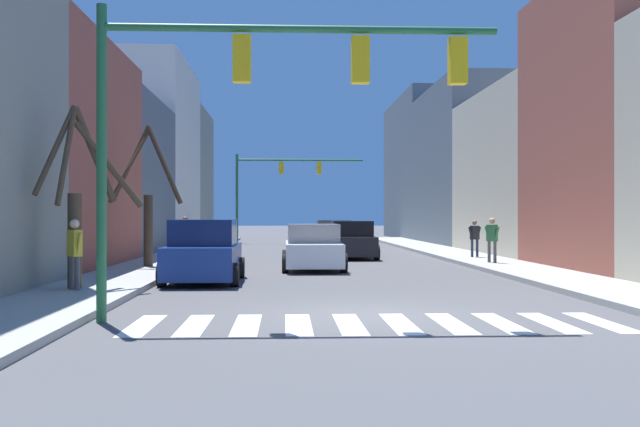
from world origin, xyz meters
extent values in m
plane|color=#4C4C4F|center=(0.00, 0.00, 0.00)|extent=(240.00, 240.00, 0.00)
cube|color=#9E9E99|center=(-6.36, 0.00, 0.07)|extent=(2.53, 90.00, 0.15)
cube|color=#934C3D|center=(-10.62, 12.26, 4.00)|extent=(6.00, 10.69, 7.99)
cube|color=#515B66|center=(-10.62, 22.42, 3.74)|extent=(6.00, 9.63, 7.49)
cube|color=beige|center=(-10.62, 33.29, 5.68)|extent=(6.00, 12.11, 11.35)
cube|color=gray|center=(-10.62, 44.30, 4.98)|extent=(6.00, 9.91, 9.95)
cube|color=#BCB299|center=(10.62, 20.69, 3.87)|extent=(6.00, 11.60, 7.74)
cube|color=#515B66|center=(10.62, 32.91, 5.02)|extent=(6.00, 12.83, 10.04)
cube|color=#515B66|center=(10.62, 47.15, 5.73)|extent=(6.00, 15.65, 11.46)
cube|color=white|center=(-4.05, -1.17, 0.00)|extent=(0.45, 2.60, 0.01)
cube|color=white|center=(-3.15, -1.17, 0.00)|extent=(0.45, 2.60, 0.01)
cube|color=white|center=(-2.25, -1.17, 0.00)|extent=(0.45, 2.60, 0.01)
cube|color=white|center=(-1.35, -1.17, 0.00)|extent=(0.45, 2.60, 0.01)
cube|color=white|center=(-0.45, -1.17, 0.00)|extent=(0.45, 2.60, 0.01)
cube|color=white|center=(0.45, -1.17, 0.00)|extent=(0.45, 2.60, 0.01)
cube|color=white|center=(1.35, -1.17, 0.00)|extent=(0.45, 2.60, 0.01)
cube|color=white|center=(2.25, -1.17, 0.00)|extent=(0.45, 2.60, 0.01)
cube|color=white|center=(3.15, -1.17, 0.00)|extent=(0.45, 2.60, 0.01)
cube|color=white|center=(4.05, -1.17, 0.00)|extent=(0.45, 2.60, 0.01)
cylinder|color=#236038|center=(-4.84, -0.81, 2.83)|extent=(0.18, 0.18, 5.67)
cylinder|color=#236038|center=(-1.29, -0.81, 5.27)|extent=(7.11, 0.14, 0.14)
cube|color=yellow|center=(-2.36, -0.81, 4.72)|extent=(0.32, 0.28, 0.84)
cube|color=yellow|center=(-0.22, -0.81, 4.72)|extent=(0.32, 0.28, 0.84)
cube|color=yellow|center=(1.56, -0.81, 4.72)|extent=(0.32, 0.28, 0.84)
cylinder|color=#236038|center=(-4.84, 36.72, 3.03)|extent=(0.18, 0.18, 6.07)
cylinder|color=#236038|center=(-0.54, 36.72, 5.67)|extent=(8.60, 0.14, 0.14)
cube|color=yellow|center=(-1.83, 36.72, 5.12)|extent=(0.32, 0.28, 0.84)
cube|color=yellow|center=(0.75, 36.72, 5.12)|extent=(0.32, 0.28, 0.84)
cube|color=gray|center=(0.96, 25.11, 0.58)|extent=(1.85, 4.17, 0.81)
cube|color=#464648|center=(0.96, 25.11, 1.32)|extent=(1.71, 2.17, 0.66)
cylinder|color=black|center=(0.02, 26.41, 0.32)|extent=(0.22, 0.64, 0.64)
cylinder|color=black|center=(1.91, 26.41, 0.32)|extent=(0.22, 0.64, 0.64)
cylinder|color=black|center=(0.02, 23.82, 0.32)|extent=(0.22, 0.64, 0.64)
cylinder|color=black|center=(1.91, 23.82, 0.32)|extent=(0.22, 0.64, 0.64)
cube|color=white|center=(-0.60, 11.91, 0.57)|extent=(1.90, 4.62, 0.78)
cube|color=gray|center=(-0.60, 11.91, 1.28)|extent=(1.75, 2.40, 0.64)
cylinder|color=black|center=(0.37, 10.48, 0.32)|extent=(0.22, 0.64, 0.64)
cylinder|color=black|center=(-1.57, 10.48, 0.32)|extent=(0.22, 0.64, 0.64)
cylinder|color=black|center=(0.37, 13.34, 0.32)|extent=(0.22, 0.64, 0.64)
cylinder|color=black|center=(-1.57, 13.34, 0.32)|extent=(0.22, 0.64, 0.64)
cube|color=navy|center=(-3.89, 7.14, 0.62)|extent=(1.90, 4.30, 0.89)
cube|color=#0E1C46|center=(-3.89, 7.14, 1.42)|extent=(1.75, 2.24, 0.72)
cylinder|color=black|center=(-4.86, 8.47, 0.32)|extent=(0.22, 0.64, 0.64)
cylinder|color=black|center=(-2.93, 8.47, 0.32)|extent=(0.22, 0.64, 0.64)
cylinder|color=black|center=(-4.86, 5.80, 0.32)|extent=(0.22, 0.64, 0.64)
cylinder|color=black|center=(-2.93, 5.80, 0.32)|extent=(0.22, 0.64, 0.64)
cube|color=black|center=(1.35, 18.63, 0.58)|extent=(1.88, 4.36, 0.81)
cube|color=black|center=(1.35, 18.63, 1.32)|extent=(1.73, 2.27, 0.67)
cylinder|color=black|center=(0.39, 19.98, 0.32)|extent=(0.22, 0.64, 0.64)
cylinder|color=black|center=(2.31, 19.98, 0.32)|extent=(0.22, 0.64, 0.64)
cylinder|color=black|center=(0.39, 17.27, 0.32)|extent=(0.22, 0.64, 0.64)
cylinder|color=black|center=(2.31, 17.27, 0.32)|extent=(0.22, 0.64, 0.64)
cylinder|color=black|center=(-5.47, 16.21, 0.56)|extent=(0.12, 0.12, 0.81)
cylinder|color=black|center=(-5.76, 16.22, 0.56)|extent=(0.12, 0.12, 0.81)
cube|color=black|center=(-5.62, 16.22, 1.28)|extent=(0.41, 0.24, 0.64)
sphere|color=brown|center=(-5.62, 16.22, 1.75)|extent=(0.23, 0.23, 0.23)
cylinder|color=black|center=(-5.39, 16.21, 1.24)|extent=(0.28, 0.10, 0.62)
cylinder|color=black|center=(-5.85, 16.23, 1.24)|extent=(0.28, 0.10, 0.62)
cylinder|color=#4C4C51|center=(6.04, 13.32, 0.54)|extent=(0.12, 0.12, 0.79)
cylinder|color=#4C4C51|center=(6.19, 13.08, 0.54)|extent=(0.12, 0.12, 0.79)
cube|color=#337542|center=(6.11, 13.20, 1.25)|extent=(0.39, 0.44, 0.62)
sphere|color=tan|center=(6.11, 13.20, 1.70)|extent=(0.22, 0.22, 0.22)
cylinder|color=#337542|center=(6.00, 13.39, 1.21)|extent=(0.22, 0.27, 0.60)
cylinder|color=#337542|center=(6.23, 13.01, 1.21)|extent=(0.22, 0.27, 0.60)
cylinder|color=#4C4C51|center=(-6.45, 3.51, 0.55)|extent=(0.12, 0.12, 0.79)
cylinder|color=#4C4C51|center=(-6.64, 3.73, 0.55)|extent=(0.12, 0.12, 0.79)
cube|color=gold|center=(-6.55, 3.62, 1.25)|extent=(0.42, 0.44, 0.62)
sphere|color=beige|center=(-6.55, 3.62, 1.71)|extent=(0.22, 0.22, 0.22)
cylinder|color=gold|center=(-6.40, 3.45, 1.21)|extent=(0.24, 0.26, 0.60)
cylinder|color=gold|center=(-6.69, 3.79, 1.21)|extent=(0.24, 0.26, 0.60)
cylinder|color=#282D47|center=(6.29, 16.84, 0.52)|extent=(0.11, 0.11, 0.74)
cylinder|color=#282D47|center=(6.53, 16.95, 0.52)|extent=(0.11, 0.11, 0.74)
cube|color=black|center=(6.41, 16.90, 1.18)|extent=(0.41, 0.33, 0.58)
sphere|color=#8C664C|center=(6.41, 16.90, 1.60)|extent=(0.21, 0.21, 0.21)
cylinder|color=black|center=(6.22, 16.81, 1.14)|extent=(0.26, 0.18, 0.56)
cylinder|color=black|center=(6.60, 16.98, 1.14)|extent=(0.26, 0.18, 0.56)
cylinder|color=#473828|center=(-6.65, 3.99, 1.29)|extent=(0.33, 0.33, 2.29)
cylinder|color=#473828|center=(-5.92, 4.41, 3.14)|extent=(1.54, 1.04, 2.13)
cylinder|color=#473828|center=(-6.72, 3.56, 3.32)|extent=(0.29, 0.99, 2.41)
cylinder|color=#473828|center=(-6.25, 4.34, 3.39)|extent=(0.94, 0.87, 2.36)
cylinder|color=#473828|center=(-7.00, 3.61, 3.45)|extent=(0.82, 0.90, 2.23)
cylinder|color=#473828|center=(-6.95, 4.32, 3.37)|extent=(0.70, 0.79, 2.27)
cylinder|color=#473828|center=(-6.30, 11.75, 1.38)|extent=(0.31, 0.31, 2.46)
cylinder|color=#473828|center=(-6.86, 11.32, 3.54)|extent=(1.20, 1.00, 2.47)
cylinder|color=#473828|center=(-5.71, 11.51, 3.63)|extent=(1.33, 0.66, 2.72)
cylinder|color=#473828|center=(-6.87, 11.80, 3.76)|extent=(1.27, 0.23, 2.52)
camera|label=1|loc=(-1.58, -14.26, 1.92)|focal=42.00mm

